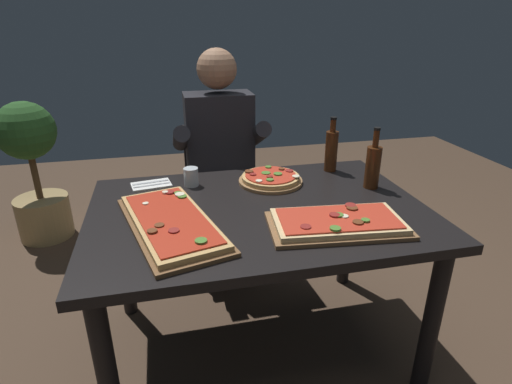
% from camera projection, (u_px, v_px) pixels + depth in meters
% --- Properties ---
extents(ground_plane, '(6.40, 6.40, 0.00)m').
position_uv_depth(ground_plane, '(258.00, 344.00, 2.01)').
color(ground_plane, '#4C3828').
extents(dining_table, '(1.40, 0.96, 0.74)m').
position_uv_depth(dining_table, '(259.00, 228.00, 1.76)').
color(dining_table, black).
rests_on(dining_table, ground_plane).
extents(pizza_rectangular_front, '(0.55, 0.33, 0.05)m').
position_uv_depth(pizza_rectangular_front, '(338.00, 223.00, 1.55)').
color(pizza_rectangular_front, brown).
rests_on(pizza_rectangular_front, dining_table).
extents(pizza_rectangular_left, '(0.44, 0.68, 0.05)m').
position_uv_depth(pizza_rectangular_left, '(171.00, 222.00, 1.56)').
color(pizza_rectangular_left, brown).
rests_on(pizza_rectangular_left, dining_table).
extents(pizza_round_far, '(0.31, 0.31, 0.05)m').
position_uv_depth(pizza_round_far, '(271.00, 179.00, 1.98)').
color(pizza_round_far, olive).
rests_on(pizza_round_far, dining_table).
extents(wine_bottle_dark, '(0.06, 0.06, 0.28)m').
position_uv_depth(wine_bottle_dark, '(331.00, 149.00, 2.10)').
color(wine_bottle_dark, '#47230F').
rests_on(wine_bottle_dark, dining_table).
extents(oil_bottle_amber, '(0.07, 0.07, 0.29)m').
position_uv_depth(oil_bottle_amber, '(373.00, 166.00, 1.89)').
color(oil_bottle_amber, '#47230F').
rests_on(oil_bottle_amber, dining_table).
extents(tumbler_near_camera, '(0.07, 0.07, 0.09)m').
position_uv_depth(tumbler_near_camera, '(191.00, 177.00, 1.93)').
color(tumbler_near_camera, silver).
rests_on(tumbler_near_camera, dining_table).
extents(napkin_cutlery_set, '(0.20, 0.14, 0.01)m').
position_uv_depth(napkin_cutlery_set, '(151.00, 185.00, 1.95)').
color(napkin_cutlery_set, white).
rests_on(napkin_cutlery_set, dining_table).
extents(diner_chair, '(0.44, 0.44, 0.87)m').
position_uv_depth(diner_chair, '(219.00, 188.00, 2.58)').
color(diner_chair, black).
rests_on(diner_chair, ground_plane).
extents(seated_diner, '(0.53, 0.41, 1.33)m').
position_uv_depth(seated_diner, '(221.00, 155.00, 2.37)').
color(seated_diner, '#23232D').
rests_on(seated_diner, ground_plane).
extents(potted_plant_corner, '(0.38, 0.38, 0.98)m').
position_uv_depth(potted_plant_corner, '(34.00, 168.00, 2.81)').
color(potted_plant_corner, tan).
rests_on(potted_plant_corner, ground_plane).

